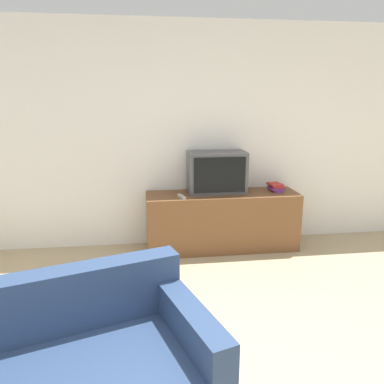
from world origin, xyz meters
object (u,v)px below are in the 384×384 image
Objects in this scene: television at (217,172)px; remote_on_stand at (182,197)px; book_stack at (276,187)px; tv_stand at (222,221)px.

television reaches higher than remote_on_stand.
television reaches higher than book_stack.
television reaches higher than tv_stand.
tv_stand is 2.65× the size of television.
tv_stand is at bearing -51.18° from television.
tv_stand is 0.61m from remote_on_stand.
book_stack is at bearing -3.44° from television.
tv_stand is at bearing -177.44° from book_stack.
television is at bearing 128.82° from tv_stand.
book_stack reaches higher than tv_stand.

